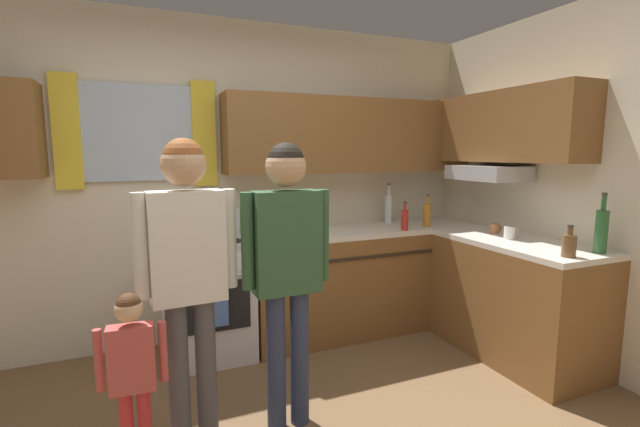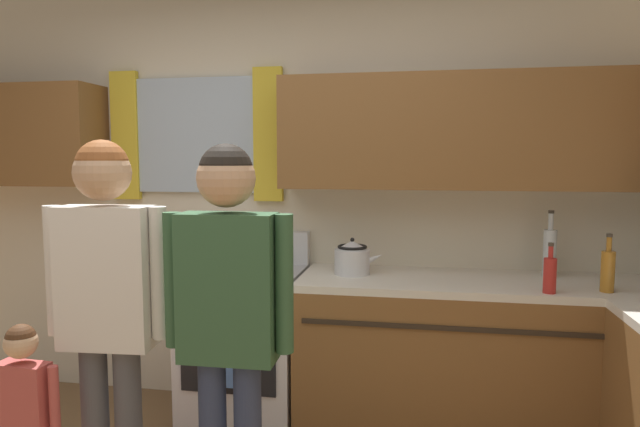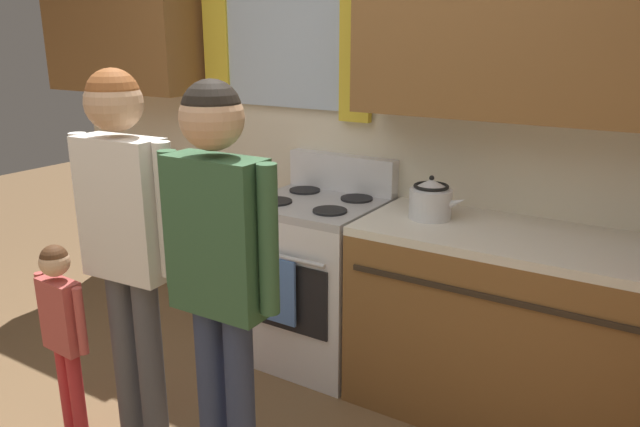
{
  "view_description": "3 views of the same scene",
  "coord_description": "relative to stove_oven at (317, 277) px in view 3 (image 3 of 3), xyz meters",
  "views": [
    {
      "loc": [
        -0.61,
        -1.74,
        1.55
      ],
      "look_at": [
        0.47,
        0.81,
        1.16
      ],
      "focal_mm": 24.43,
      "sensor_mm": 36.0,
      "label": 1
    },
    {
      "loc": [
        0.82,
        -1.47,
        1.55
      ],
      "look_at": [
        0.42,
        0.72,
        1.33
      ],
      "focal_mm": 30.91,
      "sensor_mm": 36.0,
      "label": 2
    },
    {
      "loc": [
        1.48,
        -1.04,
        1.74
      ],
      "look_at": [
        0.39,
        0.69,
        1.13
      ],
      "focal_mm": 34.09,
      "sensor_mm": 36.0,
      "label": 3
    }
  ],
  "objects": [
    {
      "name": "back_wall_unit",
      "position": [
        0.23,
        0.28,
        0.98
      ],
      "size": [
        4.6,
        0.42,
        2.6
      ],
      "color": "beige",
      "rests_on": "ground"
    },
    {
      "name": "stovetop_kettle",
      "position": [
        0.62,
        0.02,
        0.53
      ],
      "size": [
        0.27,
        0.2,
        0.21
      ],
      "color": "silver",
      "rests_on": "kitchen_counter_run"
    },
    {
      "name": "small_child",
      "position": [
        -0.51,
        -1.2,
        0.11
      ],
      "size": [
        0.31,
        0.12,
        0.92
      ],
      "color": "red",
      "rests_on": "ground"
    },
    {
      "name": "adult_in_plaid",
      "position": [
        0.29,
        -1.09,
        0.54
      ],
      "size": [
        0.5,
        0.22,
        1.6
      ],
      "color": "#2D3856",
      "rests_on": "ground"
    },
    {
      "name": "stove_oven",
      "position": [
        0.0,
        0.0,
        0.0
      ],
      "size": [
        0.65,
        0.67,
        1.1
      ],
      "color": "silver",
      "rests_on": "ground"
    },
    {
      "name": "adult_holding_child",
      "position": [
        -0.23,
        -1.06,
        0.55
      ],
      "size": [
        0.5,
        0.22,
        1.62
      ],
      "color": "#4C4C51",
      "rests_on": "ground"
    }
  ]
}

